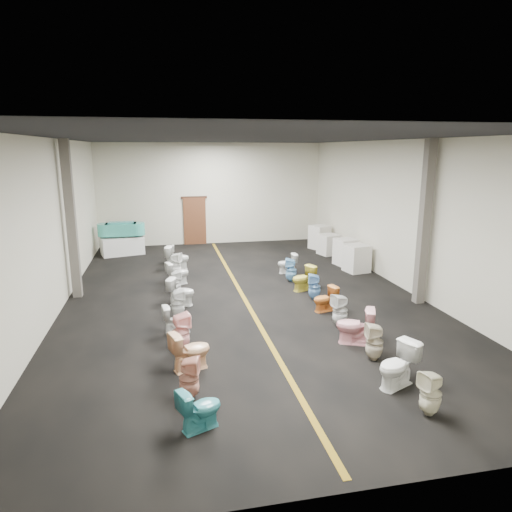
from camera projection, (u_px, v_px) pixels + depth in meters
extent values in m
plane|color=black|center=(243.00, 296.00, 13.37)|extent=(16.00, 16.00, 0.00)
plane|color=black|center=(242.00, 138.00, 12.35)|extent=(16.00, 16.00, 0.00)
plane|color=beige|center=(212.00, 194.00, 20.49)|extent=(10.00, 0.00, 10.00)
plane|color=beige|center=(363.00, 325.00, 5.23)|extent=(10.00, 0.00, 10.00)
plane|color=beige|center=(54.00, 226.00, 11.88)|extent=(0.00, 16.00, 16.00)
plane|color=beige|center=(405.00, 215.00, 13.84)|extent=(0.00, 16.00, 16.00)
cube|color=#806012|center=(243.00, 296.00, 13.37)|extent=(0.12, 15.60, 0.01)
cube|color=#562D19|center=(195.00, 221.00, 20.55)|extent=(1.00, 0.10, 2.10)
cube|color=#331C11|center=(194.00, 197.00, 20.31)|extent=(1.15, 0.08, 0.10)
cube|color=#59544C|center=(71.00, 220.00, 12.88)|extent=(0.25, 0.25, 4.50)
cube|color=#59544C|center=(424.00, 223.00, 12.36)|extent=(0.25, 0.25, 4.50)
cube|color=white|center=(122.00, 246.00, 18.62)|extent=(1.80, 1.23, 0.73)
cube|color=teal|center=(121.00, 229.00, 18.47)|extent=(1.20, 0.66, 0.50)
cylinder|color=teal|center=(106.00, 230.00, 18.35)|extent=(0.66, 0.66, 0.50)
cylinder|color=teal|center=(137.00, 229.00, 18.59)|extent=(0.66, 0.66, 0.50)
cube|color=teal|center=(121.00, 224.00, 18.42)|extent=(1.00, 0.46, 0.20)
cube|color=silver|center=(357.00, 258.00, 16.00)|extent=(0.87, 0.87, 0.96)
cube|color=silver|center=(346.00, 252.00, 16.93)|extent=(0.83, 0.83, 0.98)
cube|color=silver|center=(329.00, 244.00, 18.64)|extent=(0.89, 0.89, 0.83)
cube|color=silver|center=(320.00, 237.00, 19.70)|extent=(0.94, 0.94, 1.01)
imported|color=teal|center=(200.00, 408.00, 6.97)|extent=(0.78, 0.62, 0.69)
imported|color=tan|center=(189.00, 378.00, 7.82)|extent=(0.42, 0.42, 0.76)
imported|color=#F4BB89|center=(190.00, 350.00, 8.86)|extent=(0.88, 0.67, 0.80)
imported|color=#F7ABA7|center=(181.00, 332.00, 9.68)|extent=(0.47, 0.46, 0.84)
imported|color=silver|center=(177.00, 319.00, 10.65)|extent=(0.71, 0.46, 0.68)
imported|color=silver|center=(178.00, 304.00, 11.64)|extent=(0.39, 0.38, 0.73)
imported|color=silver|center=(181.00, 292.00, 12.57)|extent=(0.84, 0.67, 0.75)
imported|color=silver|center=(175.00, 282.00, 13.56)|extent=(0.40, 0.40, 0.70)
imported|color=white|center=(178.00, 273.00, 14.52)|extent=(0.81, 0.60, 0.73)
imported|color=white|center=(176.00, 265.00, 15.37)|extent=(0.49, 0.49, 0.82)
imported|color=white|center=(177.00, 258.00, 16.33)|extent=(0.92, 0.68, 0.84)
imported|color=white|center=(170.00, 254.00, 17.28)|extent=(0.32, 0.32, 0.69)
imported|color=beige|center=(431.00, 393.00, 7.33)|extent=(0.42, 0.42, 0.76)
imported|color=white|center=(398.00, 365.00, 8.21)|extent=(0.93, 0.76, 0.83)
imported|color=beige|center=(374.00, 342.00, 9.27)|extent=(0.41, 0.40, 0.78)
imported|color=pink|center=(355.00, 326.00, 10.05)|extent=(0.93, 0.75, 0.83)
imported|color=silver|center=(340.00, 310.00, 11.03)|extent=(0.44, 0.43, 0.81)
imported|color=orange|center=(325.00, 299.00, 12.09)|extent=(0.73, 0.53, 0.67)
imported|color=#6B9FD1|center=(315.00, 287.00, 13.00)|extent=(0.43, 0.42, 0.77)
imported|color=gold|center=(303.00, 278.00, 13.88)|extent=(0.84, 0.66, 0.76)
imported|color=#77B4E0|center=(291.00, 270.00, 14.79)|extent=(0.46, 0.45, 0.78)
imported|color=white|center=(287.00, 263.00, 15.84)|extent=(0.68, 0.41, 0.68)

